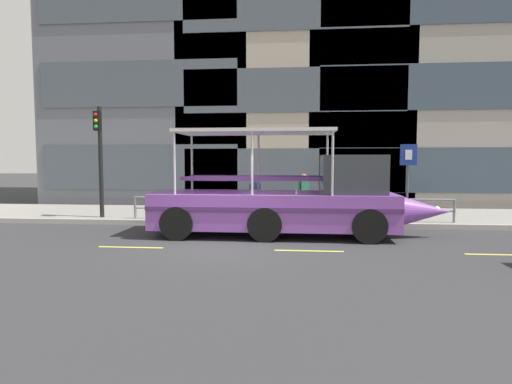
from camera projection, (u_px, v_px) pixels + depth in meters
ground_plane at (223, 243)px, 12.07m from camera, size 120.00×120.00×0.00m
sidewalk at (246, 215)px, 17.62m from camera, size 32.00×4.80×0.18m
curb_edge at (238, 224)px, 15.15m from camera, size 32.00×0.18×0.18m
lane_centreline at (218, 249)px, 11.25m from camera, size 25.80×0.12×0.01m
office_tower_right at (422, 29)px, 23.08m from camera, size 12.38×8.58×18.97m
curb_guardrail at (289, 205)px, 15.27m from camera, size 11.58×0.09×0.83m
traffic_light_pole at (100, 151)px, 15.98m from camera, size 0.24×0.46×4.19m
parking_sign at (408, 169)px, 15.46m from camera, size 0.60×0.12×2.75m
duck_tour_boat at (291, 202)px, 13.19m from camera, size 9.26×2.47×3.29m
pedestrian_near_bow at (367, 193)px, 15.68m from camera, size 0.33×0.37×1.61m
pedestrian_mid_left at (304, 191)px, 16.23m from camera, size 0.41×0.32×1.66m
pedestrian_mid_right at (255, 192)px, 16.14m from camera, size 0.46×0.22×1.57m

